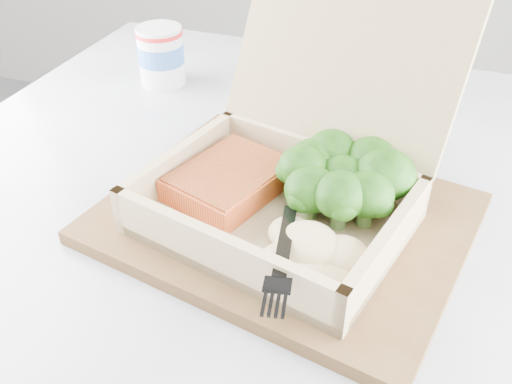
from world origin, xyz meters
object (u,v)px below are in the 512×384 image
(serving_tray, at_px, (285,218))
(takeout_container, at_px, (299,157))
(cafe_table, at_px, (286,354))
(paper_cup, at_px, (161,54))

(serving_tray, distance_m, takeout_container, 0.06)
(cafe_table, distance_m, paper_cup, 0.43)
(takeout_container, distance_m, paper_cup, 0.34)
(cafe_table, xyz_separation_m, takeout_container, (-0.00, 0.02, 0.26))
(cafe_table, relative_size, serving_tray, 2.70)
(takeout_container, height_order, paper_cup, takeout_container)
(serving_tray, height_order, paper_cup, paper_cup)
(cafe_table, relative_size, paper_cup, 11.09)
(cafe_table, bearing_deg, paper_cup, 137.44)
(takeout_container, bearing_deg, paper_cup, 153.27)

